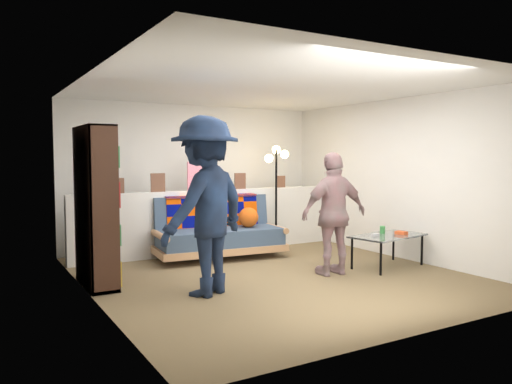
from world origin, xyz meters
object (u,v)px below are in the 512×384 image
at_px(coffee_table, 388,237).
at_px(floor_lamp, 276,176).
at_px(person_left, 205,206).
at_px(person_right, 334,214).
at_px(futon_sofa, 219,232).
at_px(bookshelf, 96,212).

bearing_deg(coffee_table, floor_lamp, 104.67).
height_order(person_left, person_right, person_left).
bearing_deg(floor_lamp, futon_sofa, -168.44).
distance_m(bookshelf, person_left, 1.39).
relative_size(coffee_table, person_left, 0.59).
bearing_deg(floor_lamp, person_right, -101.18).
xyz_separation_m(futon_sofa, floor_lamp, (1.19, 0.24, 0.83)).
bearing_deg(coffee_table, person_right, 178.15).
distance_m(person_left, person_right, 1.83).
distance_m(futon_sofa, coffee_table, 2.49).
distance_m(bookshelf, floor_lamp, 3.36).
height_order(futon_sofa, bookshelf, bookshelf).
xyz_separation_m(floor_lamp, person_left, (-2.21, -2.02, -0.23)).
bearing_deg(bookshelf, floor_lamp, 17.92).
bearing_deg(coffee_table, bookshelf, 164.79).
relative_size(futon_sofa, coffee_table, 1.74).
height_order(futon_sofa, coffee_table, futon_sofa).
bearing_deg(futon_sofa, person_left, -120.00).
xyz_separation_m(coffee_table, person_left, (-2.75, 0.02, 0.57)).
height_order(floor_lamp, person_left, person_left).
bearing_deg(bookshelf, coffee_table, -15.21).
distance_m(floor_lamp, person_right, 2.09).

